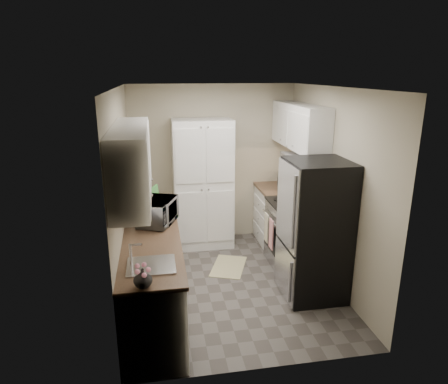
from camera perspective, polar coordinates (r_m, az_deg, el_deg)
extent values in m
plane|color=#56514C|center=(5.39, 1.03, -12.89)|extent=(3.20, 3.20, 0.00)
cube|color=beige|center=(6.42, -1.61, 4.02)|extent=(2.60, 0.04, 2.50)
cube|color=beige|center=(3.43, 6.22, -7.70)|extent=(2.60, 0.04, 2.50)
cube|color=beige|center=(4.83, -14.22, -0.83)|extent=(0.04, 3.20, 2.50)
cube|color=beige|center=(5.29, 15.08, 0.64)|extent=(0.04, 3.20, 2.50)
cube|color=silver|center=(4.69, 1.20, 14.73)|extent=(2.60, 3.20, 0.04)
cube|color=white|center=(3.94, -13.07, 4.08)|extent=(0.33, 1.60, 0.70)
cube|color=white|center=(5.83, 10.68, 8.83)|extent=(0.33, 1.55, 0.58)
cube|color=#99999E|center=(5.48, 11.42, 4.36)|extent=(0.45, 0.76, 0.13)
cube|color=#B7B7BC|center=(3.86, -10.36, -10.32)|extent=(0.45, 0.40, 0.02)
cube|color=brown|center=(5.04, -13.85, -0.90)|extent=(0.02, 0.22, 0.22)
cube|color=white|center=(6.18, -3.04, 1.11)|extent=(0.90, 0.55, 2.00)
cube|color=white|center=(4.73, -10.04, -11.62)|extent=(0.60, 2.30, 0.88)
cube|color=brown|center=(4.53, -10.33, -6.49)|extent=(0.63, 2.33, 0.04)
cube|color=white|center=(6.48, 7.69, -3.48)|extent=(0.60, 0.80, 0.88)
cube|color=brown|center=(6.34, 7.85, 0.42)|extent=(0.63, 0.83, 0.04)
cube|color=#B7B7BC|center=(5.77, 9.87, -6.09)|extent=(0.64, 0.76, 0.90)
cube|color=black|center=(5.61, 10.11, -1.71)|extent=(0.66, 0.78, 0.03)
cube|color=black|center=(5.68, 12.92, -0.53)|extent=(0.06, 0.76, 0.22)
cube|color=pink|center=(5.50, 6.75, -6.00)|extent=(0.01, 0.16, 0.42)
cube|color=beige|center=(5.71, 6.07, -5.09)|extent=(0.01, 0.16, 0.42)
cube|color=#B7B7BC|center=(4.92, 12.87, -5.35)|extent=(0.70, 0.72, 1.70)
imported|color=#A8A8AD|center=(4.84, -9.49, -2.79)|extent=(0.53, 0.63, 0.29)
cylinder|color=black|center=(5.38, -12.01, -0.94)|extent=(0.07, 0.07, 0.29)
imported|color=white|center=(3.50, -11.53, -11.96)|extent=(0.18, 0.18, 0.17)
cube|color=#388E38|center=(5.34, -9.79, -0.82)|extent=(0.11, 0.24, 0.31)
cube|color=#B3B2B7|center=(6.29, 8.91, 1.36)|extent=(0.33, 0.39, 0.19)
cube|color=beige|center=(5.79, 0.67, -10.59)|extent=(0.65, 0.80, 0.01)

